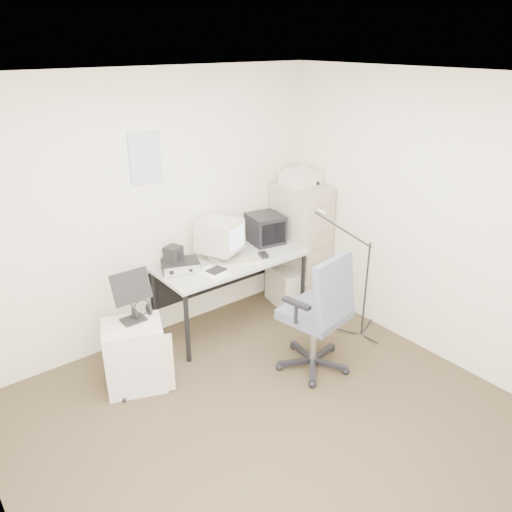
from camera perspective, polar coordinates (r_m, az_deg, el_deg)
floor at (r=4.00m, az=2.34°, el=-19.15°), size 3.60×3.60×0.01m
ceiling at (r=2.94m, az=3.19°, el=19.52°), size 3.60×3.60×0.01m
wall_back at (r=4.68m, az=-11.84°, el=4.99°), size 3.60×0.02×2.50m
wall_right at (r=4.57m, az=20.11°, el=3.57°), size 0.02×3.60×2.50m
wall_calendar at (r=4.53m, az=-12.53°, el=10.89°), size 0.30×0.02×0.44m
filing_cabinet at (r=5.49m, az=5.05°, el=1.55°), size 0.40×0.60×1.30m
printer at (r=5.28m, az=5.16°, el=8.93°), size 0.40×0.28×0.15m
desk at (r=5.04m, az=-2.80°, el=-4.07°), size 1.50×0.70×0.73m
crt_monitor at (r=4.85m, az=-4.20°, el=1.95°), size 0.47×0.48×0.38m
crt_tv at (r=5.23m, az=1.07°, el=3.16°), size 0.38×0.40×0.30m
desk_speaker at (r=5.10m, az=-1.77°, el=1.64°), size 0.09×0.09×0.14m
keyboard at (r=4.77m, az=-1.95°, el=-0.73°), size 0.44×0.28×0.02m
mouse at (r=4.91m, az=0.86°, el=0.13°), size 0.10×0.13×0.04m
radio_receiver at (r=4.66m, az=-8.64°, el=-1.11°), size 0.40×0.35×0.10m
radio_speaker at (r=4.61m, az=-9.45°, el=0.22°), size 0.18×0.18×0.14m
papers at (r=4.58m, az=-4.96°, el=-1.91°), size 0.25×0.31×0.02m
pc_tower at (r=5.48m, az=3.07°, el=-3.50°), size 0.28×0.48×0.42m
office_chair at (r=4.32m, az=6.78°, el=-6.24°), size 0.76×0.76×1.14m
side_cart at (r=4.34m, az=-13.69°, el=-10.99°), size 0.58×0.53×0.59m
music_stand at (r=4.13m, az=-14.13°, el=-4.44°), size 0.34×0.23×0.46m
headphones at (r=4.26m, az=-12.91°, el=-6.11°), size 0.19×0.19×0.03m
mic_stand at (r=4.84m, az=12.56°, el=-2.25°), size 0.03×0.03×1.29m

